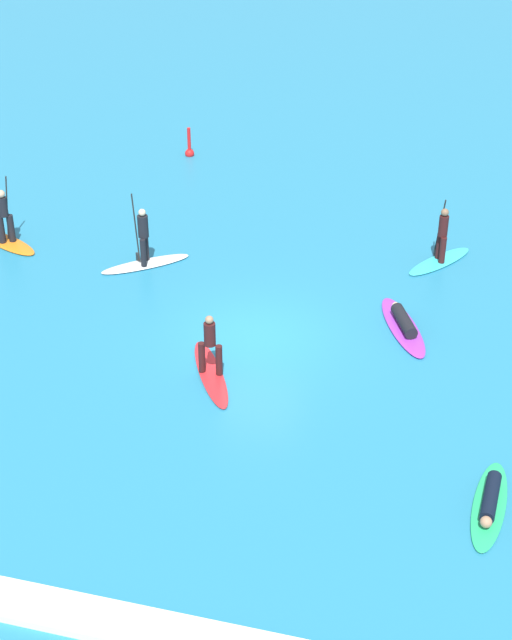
% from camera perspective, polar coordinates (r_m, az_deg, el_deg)
% --- Properties ---
extents(ground_plane, '(120.00, 120.00, 0.00)m').
position_cam_1_polar(ground_plane, '(26.21, 0.00, -0.93)').
color(ground_plane, teal).
rests_on(ground_plane, ground).
extents(surfer_on_green_board, '(0.88, 2.98, 0.40)m').
position_cam_1_polar(surfer_on_green_board, '(21.23, 13.68, -10.46)').
color(surfer_on_green_board, '#23B266').
rests_on(surfer_on_green_board, ground_plane).
extents(surfer_on_white_board, '(2.59, 2.31, 2.26)m').
position_cam_1_polar(surfer_on_white_board, '(29.71, -6.62, 4.09)').
color(surfer_on_white_board, white).
rests_on(surfer_on_white_board, ground_plane).
extents(surfer_on_purple_board, '(2.02, 3.25, 0.45)m').
position_cam_1_polar(surfer_on_purple_board, '(26.76, 8.71, -0.23)').
color(surfer_on_purple_board, purple).
rests_on(surfer_on_purple_board, ground_plane).
extents(surfer_on_teal_board, '(2.10, 2.64, 2.04)m').
position_cam_1_polar(surfer_on_teal_board, '(30.25, 10.88, 4.12)').
color(surfer_on_teal_board, '#33C6CC').
rests_on(surfer_on_teal_board, ground_plane).
extents(surfer_on_red_board, '(2.02, 3.03, 1.75)m').
position_cam_1_polar(surfer_on_red_board, '(24.41, -2.71, -2.39)').
color(surfer_on_red_board, red).
rests_on(surfer_on_red_board, ground_plane).
extents(surfer_on_orange_board, '(2.62, 1.82, 2.20)m').
position_cam_1_polar(surfer_on_orange_board, '(31.85, -14.56, 5.14)').
color(surfer_on_orange_board, orange).
rests_on(surfer_on_orange_board, ground_plane).
extents(marker_buoy, '(0.36, 0.36, 1.22)m').
position_cam_1_polar(marker_buoy, '(38.03, -3.96, 10.01)').
color(marker_buoy, red).
rests_on(marker_buoy, ground_plane).
extents(wave_crest, '(17.75, 0.90, 0.18)m').
position_cam_1_polar(wave_crest, '(18.64, -8.47, -17.30)').
color(wave_crest, white).
rests_on(wave_crest, ground_plane).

